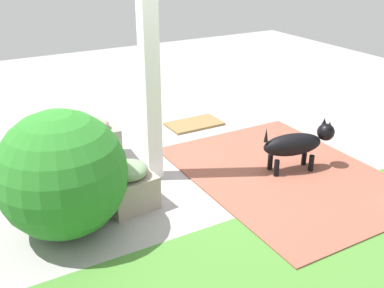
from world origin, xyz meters
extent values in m
plane|color=#9C9696|center=(0.00, 0.00, 0.00)|extent=(12.00, 12.00, 0.00)
cube|color=brown|center=(-0.88, 0.58, 0.01)|extent=(1.80, 2.40, 0.02)
cube|color=white|center=(0.31, -0.06, 1.18)|extent=(0.15, 0.15, 2.36)
cube|color=gray|center=(0.67, -0.72, 0.18)|extent=(0.50, 0.37, 0.36)
ellipsoid|color=gray|center=(0.67, -0.72, 0.41)|extent=(0.29, 0.29, 0.13)
cube|color=gray|center=(0.73, 0.37, 0.16)|extent=(0.46, 0.41, 0.31)
ellipsoid|color=gray|center=(0.73, 0.37, 0.37)|extent=(0.34, 0.34, 0.15)
sphere|color=#2A7826|center=(1.33, 0.45, 0.52)|extent=(1.05, 1.05, 1.05)
cylinder|color=#A05441|center=(1.33, -0.61, 0.11)|extent=(0.21, 0.21, 0.21)
ellipsoid|color=#30612B|center=(1.33, -0.61, 0.29)|extent=(0.30, 0.30, 0.18)
ellipsoid|color=black|center=(-0.98, 0.55, 0.31)|extent=(0.67, 0.35, 0.23)
sphere|color=black|center=(-1.34, 0.64, 0.40)|extent=(0.18, 0.18, 0.18)
cone|color=black|center=(-1.35, 0.59, 0.50)|extent=(0.05, 0.05, 0.07)
cone|color=black|center=(-1.33, 0.69, 0.50)|extent=(0.05, 0.05, 0.07)
cylinder|color=black|center=(-1.19, 0.52, 0.10)|extent=(0.05, 0.05, 0.19)
cylinder|color=black|center=(-1.15, 0.67, 0.10)|extent=(0.05, 0.05, 0.19)
cylinder|color=black|center=(-0.80, 0.44, 0.10)|extent=(0.05, 0.05, 0.19)
cylinder|color=black|center=(-0.77, 0.58, 0.10)|extent=(0.05, 0.05, 0.19)
cone|color=black|center=(-0.68, 0.48, 0.45)|extent=(0.04, 0.04, 0.15)
cube|color=olive|center=(-0.75, -1.07, 0.01)|extent=(0.71, 0.41, 0.03)
camera|label=1|loc=(1.98, 3.70, 2.21)|focal=42.31mm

